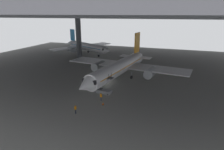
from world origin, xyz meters
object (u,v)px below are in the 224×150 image
crew_worker_by_stairs (101,96)px  traffic_cone_orange (103,103)px  airplane_main (120,67)px  crew_worker_near_nose (75,109)px  boarding_stairs (103,90)px  airplane_distant (86,46)px

crew_worker_by_stairs → traffic_cone_orange: size_ratio=2.80×
airplane_main → crew_worker_near_nose: bearing=-94.6°
airplane_main → crew_worker_by_stairs: bearing=-88.0°
airplane_main → crew_worker_by_stairs: 13.59m
crew_worker_near_nose → traffic_cone_orange: crew_worker_near_nose is taller
boarding_stairs → traffic_cone_orange: 5.81m
crew_worker_near_nose → airplane_distant: airplane_distant is taller
crew_worker_near_nose → traffic_cone_orange: (3.02, 4.61, -0.60)m
airplane_main → traffic_cone_orange: airplane_main is taller
airplane_main → crew_worker_near_nose: (-1.57, -19.43, -2.43)m
crew_worker_near_nose → airplane_distant: size_ratio=0.06×
traffic_cone_orange → crew_worker_by_stairs: bearing=124.8°
boarding_stairs → crew_worker_by_stairs: bearing=-73.9°
crew_worker_near_nose → crew_worker_by_stairs: bearing=71.5°
airplane_main → traffic_cone_orange: size_ratio=56.55×
airplane_main → boarding_stairs: bearing=-94.1°
airplane_distant → airplane_main: bearing=-49.5°
airplane_main → crew_worker_by_stairs: size_ratio=20.18×
airplane_main → crew_worker_near_nose: 19.64m
boarding_stairs → airplane_distant: 43.06m
crew_worker_near_nose → crew_worker_by_stairs: crew_worker_by_stairs is taller
boarding_stairs → airplane_distant: size_ratio=0.17×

